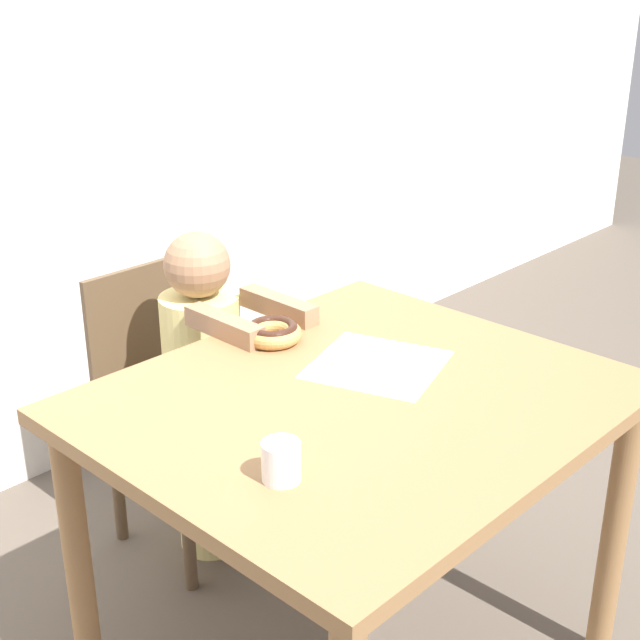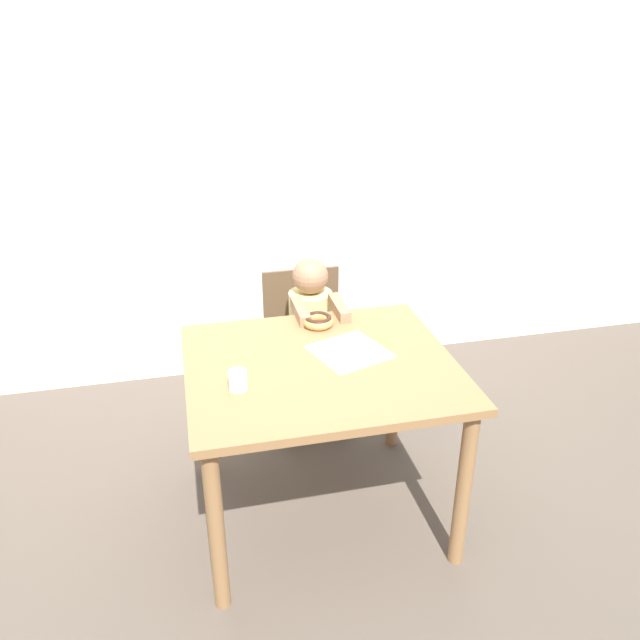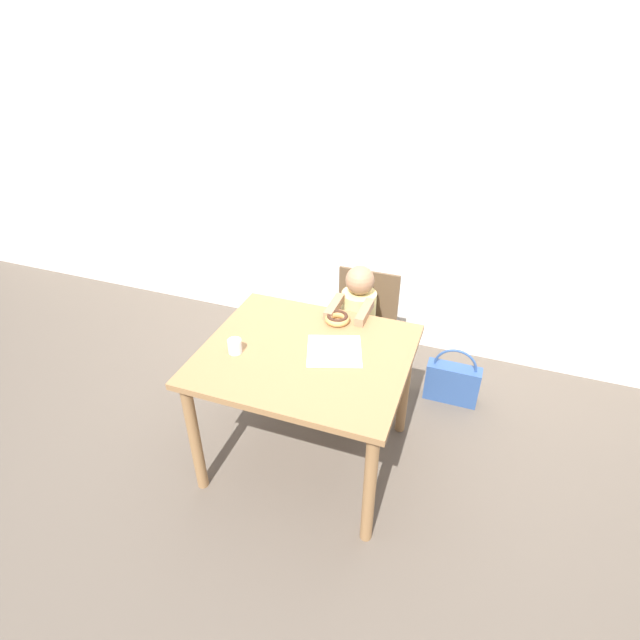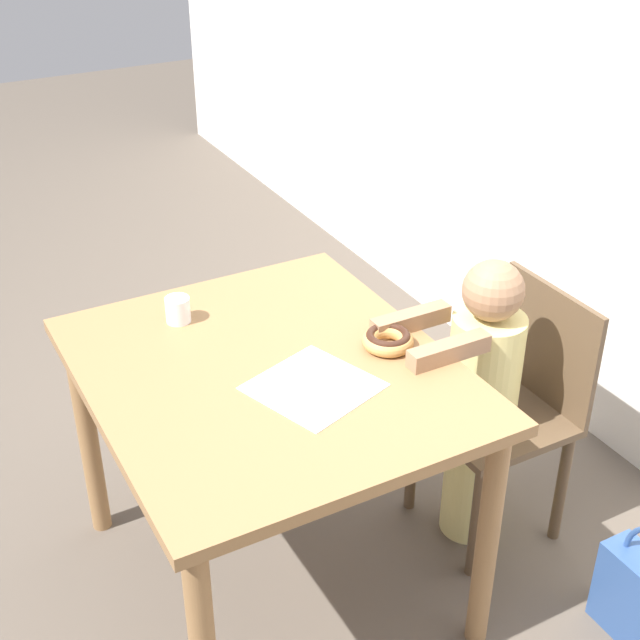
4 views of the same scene
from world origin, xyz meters
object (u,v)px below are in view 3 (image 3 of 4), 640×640
object	(u,v)px
child_figure	(357,332)
cup	(235,346)
donut	(337,318)
handbag	(452,382)
chair	(362,331)

from	to	relation	value
child_figure	cup	bearing A→B (deg)	-119.99
donut	handbag	xyz separation A→B (m)	(0.66, 0.46, -0.63)
child_figure	donut	distance (m)	0.42
child_figure	donut	xyz separation A→B (m)	(-0.03, -0.31, 0.29)
child_figure	donut	world-z (taller)	child_figure
child_figure	cup	size ratio (longest dim) A/B	12.90
chair	child_figure	distance (m)	0.13
donut	handbag	distance (m)	1.02
handbag	cup	size ratio (longest dim) A/B	5.56
handbag	cup	bearing A→B (deg)	-139.58
child_figure	cup	distance (m)	0.92
chair	child_figure	xyz separation A→B (m)	(-0.00, -0.11, 0.07)
donut	cup	size ratio (longest dim) A/B	1.88
donut	cup	xyz separation A→B (m)	(-0.40, -0.45, 0.01)
child_figure	donut	size ratio (longest dim) A/B	6.85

